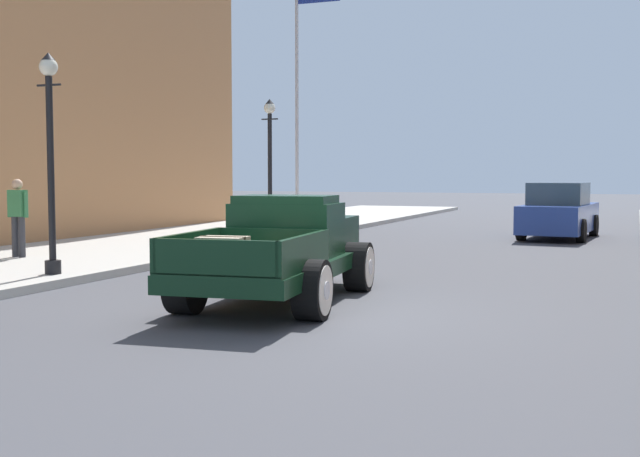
{
  "coord_description": "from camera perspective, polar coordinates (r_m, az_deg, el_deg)",
  "views": [
    {
      "loc": [
        4.4,
        -10.09,
        1.9
      ],
      "look_at": [
        -0.48,
        2.12,
        1.0
      ],
      "focal_mm": 44.64,
      "sensor_mm": 36.0,
      "label": 1
    }
  ],
  "objects": [
    {
      "name": "ground_plane",
      "position": [
        11.17,
        -1.76,
        -5.88
      ],
      "size": [
        140.0,
        140.0,
        0.0
      ],
      "primitive_type": "plane",
      "color": "#47474C"
    },
    {
      "name": "hotrod_truck_dark_green",
      "position": [
        12.08,
        -2.54,
        -1.53
      ],
      "size": [
        2.52,
        5.06,
        1.58
      ],
      "color": "black",
      "rests_on": "ground"
    },
    {
      "name": "car_background_blue",
      "position": [
        24.53,
        16.75,
        1.11
      ],
      "size": [
        2.12,
        4.42,
        1.65
      ],
      "color": "#284293",
      "rests_on": "ground"
    },
    {
      "name": "pedestrian_sidewalk_left",
      "position": [
        17.89,
        -20.84,
        1.05
      ],
      "size": [
        0.53,
        0.22,
        1.65
      ],
      "color": "#333338",
      "rests_on": "sidewalk_left"
    },
    {
      "name": "street_lamp_near",
      "position": [
        14.65,
        -18.77,
        5.61
      ],
      "size": [
        0.5,
        0.32,
        3.85
      ],
      "color": "black",
      "rests_on": "sidewalk_left"
    },
    {
      "name": "street_lamp_far",
      "position": [
        22.47,
        -3.61,
        5.15
      ],
      "size": [
        0.5,
        0.32,
        3.85
      ],
      "color": "black",
      "rests_on": "sidewalk_left"
    },
    {
      "name": "flagpole",
      "position": [
        29.25,
        -1.25,
        11.52
      ],
      "size": [
        1.74,
        0.16,
        9.16
      ],
      "color": "#B2B2B7",
      "rests_on": "sidewalk_left"
    }
  ]
}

